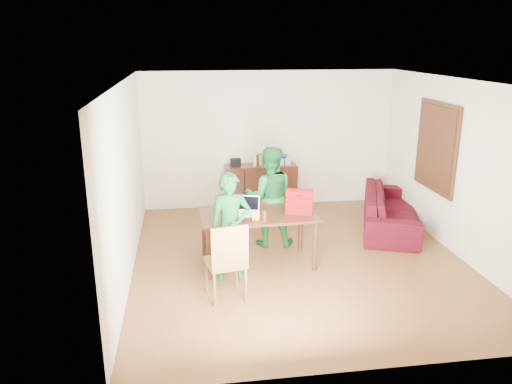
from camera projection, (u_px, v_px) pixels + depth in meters
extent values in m
cube|color=#492E12|center=(298.00, 262.00, 7.72)|extent=(5.00, 5.50, 0.10)
cube|color=white|center=(303.00, 78.00, 6.91)|extent=(5.00, 5.50, 0.10)
cube|color=beige|center=(269.00, 139.00, 9.97)|extent=(5.00, 0.10, 2.70)
cube|color=beige|center=(369.00, 251.00, 4.67)|extent=(5.00, 0.10, 2.70)
cube|color=beige|center=(123.00, 182.00, 6.96)|extent=(0.10, 5.50, 2.70)
cube|color=beige|center=(462.00, 169.00, 7.67)|extent=(0.10, 5.50, 2.70)
cube|color=#3F2614|center=(436.00, 147.00, 8.26)|extent=(0.04, 1.28, 1.48)
cube|color=#4A2C16|center=(434.00, 147.00, 8.26)|extent=(0.01, 1.18, 1.36)
cube|color=black|center=(261.00, 187.00, 9.93)|extent=(1.40, 0.45, 0.90)
cube|color=black|center=(236.00, 162.00, 9.71)|extent=(0.20, 0.14, 0.14)
cube|color=#B6B8C0|center=(283.00, 161.00, 9.84)|extent=(0.24, 0.22, 0.14)
ellipsoid|color=#192CA7|center=(284.00, 156.00, 9.81)|extent=(0.14, 0.14, 0.07)
cube|color=black|center=(258.00, 214.00, 7.36)|extent=(1.74, 1.03, 0.04)
cylinder|color=black|center=(209.00, 254.00, 6.97)|extent=(0.07, 0.07, 0.76)
cylinder|color=black|center=(315.00, 246.00, 7.24)|extent=(0.07, 0.07, 0.76)
cylinder|color=black|center=(204.00, 233.00, 7.72)|extent=(0.07, 0.07, 0.76)
cylinder|color=black|center=(301.00, 227.00, 7.99)|extent=(0.07, 0.07, 0.76)
cube|color=brown|center=(226.00, 262.00, 6.44)|extent=(0.56, 0.55, 0.05)
cube|color=brown|center=(230.00, 247.00, 6.17)|extent=(0.48, 0.13, 0.55)
imported|color=#125522|center=(231.00, 227.00, 6.90)|extent=(0.57, 0.38, 1.54)
imported|color=#156025|center=(270.00, 197.00, 8.07)|extent=(0.88, 0.73, 1.64)
cube|color=white|center=(246.00, 214.00, 7.31)|extent=(0.40, 0.33, 0.02)
cube|color=black|center=(246.00, 206.00, 7.27)|extent=(0.35, 0.18, 0.22)
cylinder|color=#5A1F14|center=(265.00, 215.00, 7.01)|extent=(0.07, 0.07, 0.18)
cube|color=maroon|center=(299.00, 204.00, 7.33)|extent=(0.44, 0.33, 0.29)
imported|color=#340610|center=(391.00, 209.00, 8.96)|extent=(1.66, 2.49, 0.68)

